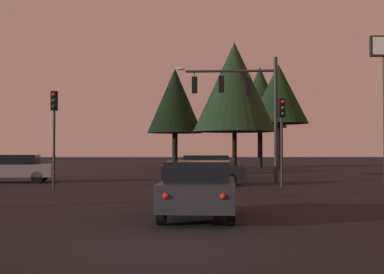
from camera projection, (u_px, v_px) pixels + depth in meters
name	position (u px, v px, depth m)	size (l,w,h in m)	color
ground_plane	(178.00, 177.00, 34.20)	(168.00, 168.00, 0.00)	black
traffic_signal_mast_arm	(244.00, 97.00, 28.24)	(5.56, 0.68, 6.83)	#232326
traffic_light_corner_left	(282.00, 124.00, 24.77)	(0.36, 0.38, 4.25)	#232326
traffic_light_corner_right	(54.00, 120.00, 24.17)	(0.31, 0.36, 4.54)	#232326
car_nearside_lane	(199.00, 188.00, 13.79)	(2.21, 4.15, 1.52)	#232328
car_crossing_left	(14.00, 168.00, 28.44)	(4.54, 2.08, 1.52)	gray
car_crossing_right	(204.00, 170.00, 26.30)	(4.27, 1.87, 1.52)	black
tree_behind_sign	(279.00, 94.00, 46.02)	(5.25, 5.25, 9.40)	black
tree_left_far	(175.00, 101.00, 48.95)	(5.22, 5.22, 9.47)	black
tree_right_cluster	(234.00, 87.00, 32.68)	(5.21, 5.21, 8.58)	black
tree_lot_edge	(260.00, 97.00, 51.64)	(5.32, 5.32, 10.02)	black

